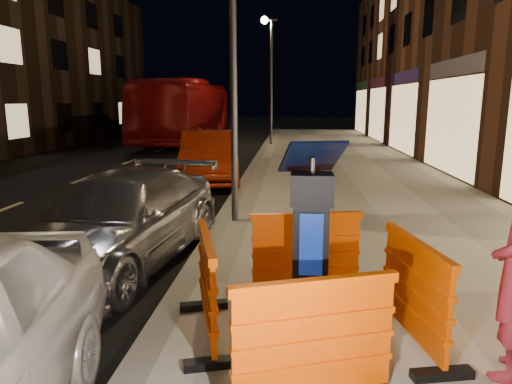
# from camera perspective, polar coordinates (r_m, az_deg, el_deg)

# --- Properties ---
(ground_plane) EXTENTS (120.00, 120.00, 0.00)m
(ground_plane) POSITION_cam_1_polar(r_m,az_deg,el_deg) (5.86, -8.79, -12.45)
(ground_plane) COLOR black
(ground_plane) RESTS_ON ground
(sidewalk) EXTENTS (6.00, 60.00, 0.15)m
(sidewalk) POSITION_cam_1_polar(r_m,az_deg,el_deg) (5.94, 21.35, -12.00)
(sidewalk) COLOR #99968B
(sidewalk) RESTS_ON ground
(kerb) EXTENTS (0.30, 60.00, 0.15)m
(kerb) POSITION_cam_1_polar(r_m,az_deg,el_deg) (5.83, -8.81, -11.78)
(kerb) COLOR slate
(kerb) RESTS_ON ground
(parking_kiosk) EXTENTS (0.67, 0.67, 1.77)m
(parking_kiosk) POSITION_cam_1_polar(r_m,az_deg,el_deg) (4.19, 6.78, -7.11)
(parking_kiosk) COLOR black
(parking_kiosk) RESTS_ON sidewalk
(barrier_front) EXTENTS (1.36, 0.89, 0.99)m
(barrier_front) POSITION_cam_1_polar(r_m,az_deg,el_deg) (3.48, 7.26, -18.25)
(barrier_front) COLOR #EC4B00
(barrier_front) RESTS_ON sidewalk
(barrier_back) EXTENTS (1.34, 0.74, 0.99)m
(barrier_back) POSITION_cam_1_polar(r_m,az_deg,el_deg) (5.21, 6.26, -7.87)
(barrier_back) COLOR #EC4B00
(barrier_back) RESTS_ON sidewalk
(barrier_kerbside) EXTENTS (0.84, 1.36, 0.99)m
(barrier_kerbside) POSITION_cam_1_polar(r_m,az_deg,el_deg) (4.39, -6.09, -11.65)
(barrier_kerbside) COLOR #EC4B00
(barrier_kerbside) RESTS_ON sidewalk
(barrier_bldgside) EXTENTS (0.76, 1.34, 0.99)m
(barrier_bldgside) POSITION_cam_1_polar(r_m,az_deg,el_deg) (4.47, 19.17, -11.82)
(barrier_bldgside) COLOR #EC4B00
(barrier_bldgside) RESTS_ON sidewalk
(car_silver) EXTENTS (2.50, 4.72, 1.30)m
(car_silver) POSITION_cam_1_polar(r_m,az_deg,el_deg) (7.13, -16.33, -8.37)
(car_silver) COLOR #A8A8AC
(car_silver) RESTS_ON ground
(car_red) EXTENTS (2.27, 4.66, 1.47)m
(car_red) POSITION_cam_1_polar(r_m,az_deg,el_deg) (13.60, -5.80, 1.39)
(car_red) COLOR maroon
(car_red) RESTS_ON ground
(bus_doubledecker) EXTENTS (2.97, 12.27, 3.41)m
(bus_doubledecker) POSITION_cam_1_polar(r_m,az_deg,el_deg) (26.17, -8.52, 6.14)
(bus_doubledecker) COLOR maroon
(bus_doubledecker) RESTS_ON ground
(street_lamp_mid) EXTENTS (0.12, 0.12, 6.00)m
(street_lamp_mid) POSITION_cam_1_polar(r_m,az_deg,el_deg) (8.31, -2.84, 16.88)
(street_lamp_mid) COLOR #3F3F44
(street_lamp_mid) RESTS_ON sidewalk
(street_lamp_far) EXTENTS (0.12, 0.12, 6.00)m
(street_lamp_far) POSITION_cam_1_polar(r_m,az_deg,el_deg) (23.25, 1.93, 13.38)
(street_lamp_far) COLOR #3F3F44
(street_lamp_far) RESTS_ON sidewalk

